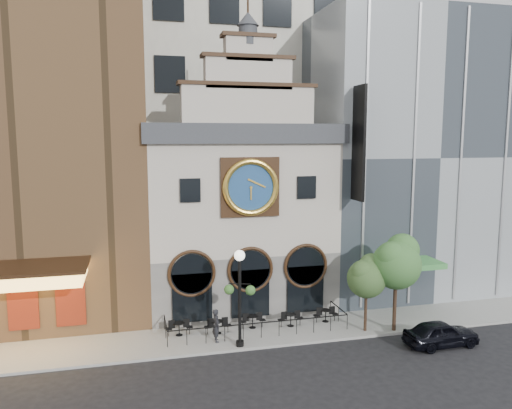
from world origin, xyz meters
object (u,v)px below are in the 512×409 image
Objects in this scene: pedestrian at (216,325)px; tree_left at (367,275)px; bistro_1 at (218,326)px; lamppost at (240,287)px; car_right at (441,333)px; tree_right at (397,261)px; bistro_2 at (253,320)px; bistro_0 at (179,328)px; bistro_4 at (326,314)px; bistro_3 at (291,319)px.

tree_left is at bearing -95.89° from pedestrian.
lamppost is (0.89, -2.04, 2.87)m from bistro_1.
bistro_1 is 0.29× the size of lamppost.
bistro_1 is 0.37× the size of car_right.
tree_left is 1.93m from tree_right.
tree_left reaches higher than bistro_2.
car_right is at bearing -20.42° from bistro_1.
tree_left reaches higher than pedestrian.
pedestrian is (1.96, -1.36, 0.47)m from bistro_0.
bistro_2 is 1.00× the size of bistro_4.
bistro_0 is at bearing 178.20° from bistro_3.
bistro_0 and bistro_2 have the same top height.
pedestrian is at bearing -166.40° from bistro_3.
car_right is 12.52m from pedestrian.
lamppost is 0.94× the size of tree_right.
pedestrian is (-12.07, 3.30, 0.36)m from car_right.
tree_right reaches higher than bistro_2.
bistro_4 is (6.82, 0.24, 0.00)m from bistro_1.
bistro_1 is 4.49m from bistro_3.
bistro_2 is 0.27× the size of tree_right.
bistro_3 is 0.37× the size of car_right.
bistro_4 is at bearing 42.03° from lamppost.
bistro_1 is 1.00× the size of bistro_4.
lamppost is 1.17× the size of tree_left.
bistro_1 is 6.83m from bistro_4.
bistro_1 is 12.60m from car_right.
bistro_4 is 0.85× the size of pedestrian.
pedestrian is 0.35× the size of lamppost.
bistro_3 is at bearing 157.57° from tree_left.
bistro_4 is 7.22m from pedestrian.
car_right is at bearing -40.59° from tree_left.
car_right is 0.92× the size of tree_left.
bistro_3 is 0.34× the size of tree_left.
bistro_2 and bistro_4 have the same top height.
bistro_1 is 0.85× the size of pedestrian.
pedestrian reaches higher than bistro_1.
bistro_4 is (9.04, -0.03, 0.00)m from bistro_0.
tree_left is (-3.21, 2.75, 2.79)m from car_right.
bistro_3 is 8.57m from car_right.
lamppost reaches higher than car_right.
tree_right is (10.30, -2.00, 3.75)m from bistro_1.
tree_right is at bearing -16.02° from bistro_2.
lamppost is (-1.29, -2.37, 2.87)m from bistro_2.
bistro_0 is 0.85× the size of pedestrian.
lamppost is at bearing -118.48° from bistro_2.
bistro_0 and bistro_4 have the same top height.
pedestrian is 9.20m from tree_left.
bistro_4 is 5.58m from tree_right.
pedestrian is at bearing -34.78° from bistro_0.
bistro_1 is at bearing 169.02° from tree_right.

